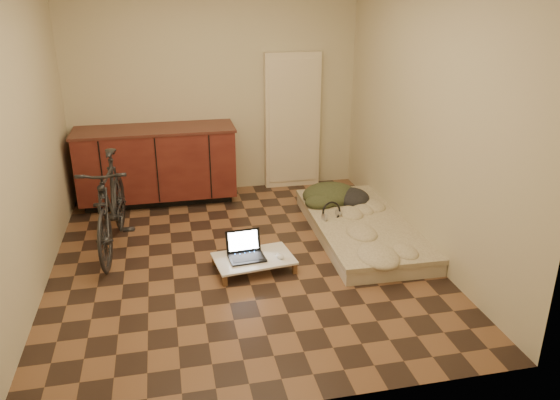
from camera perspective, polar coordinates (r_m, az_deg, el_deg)
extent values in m
cube|color=brown|center=(5.27, -3.96, -6.18)|extent=(3.50, 4.00, 0.00)
cube|color=beige|center=(6.75, -6.83, 11.61)|extent=(3.50, 0.00, 2.60)
cube|color=beige|center=(2.93, 1.23, -1.45)|extent=(3.50, 0.00, 2.60)
cube|color=beige|center=(4.89, -25.21, 5.94)|extent=(0.00, 4.00, 2.60)
cube|color=beige|center=(5.32, 14.83, 8.41)|extent=(0.00, 4.00, 2.60)
cube|color=black|center=(6.80, -12.44, 0.37)|extent=(1.70, 0.48, 0.10)
cube|color=#4C1915|center=(6.62, -12.73, 3.80)|extent=(1.80, 0.60, 0.78)
cube|color=#51251D|center=(6.51, -13.02, 7.20)|extent=(1.84, 0.62, 0.03)
cube|color=#F3E1C0|center=(6.94, 1.29, 8.23)|extent=(0.70, 0.10, 1.70)
imported|color=black|center=(5.51, -17.30, 0.06)|extent=(0.59, 1.63, 1.04)
cube|color=beige|center=(5.78, 8.47, -3.07)|extent=(0.99, 2.00, 0.13)
cube|color=beige|center=(5.74, 8.52, -2.29)|extent=(1.01, 2.02, 0.05)
cube|color=brown|center=(4.82, -5.79, -8.37)|extent=(0.04, 0.04, 0.10)
cube|color=brown|center=(5.17, -6.88, -6.26)|extent=(0.04, 0.04, 0.10)
cube|color=brown|center=(4.99, 1.54, -7.16)|extent=(0.04, 0.04, 0.10)
cube|color=brown|center=(5.32, -0.01, -5.21)|extent=(0.04, 0.04, 0.10)
cube|color=white|center=(5.04, -2.76, -6.13)|extent=(0.76, 0.55, 0.02)
cube|color=black|center=(5.01, -3.47, -6.08)|extent=(0.34, 0.26, 0.02)
cube|color=black|center=(5.08, -3.88, -4.25)|extent=(0.33, 0.09, 0.21)
cube|color=white|center=(5.08, -3.88, -4.25)|extent=(0.28, 0.07, 0.17)
ellipsoid|color=white|center=(5.01, -0.04, -5.87)|extent=(0.10, 0.12, 0.04)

